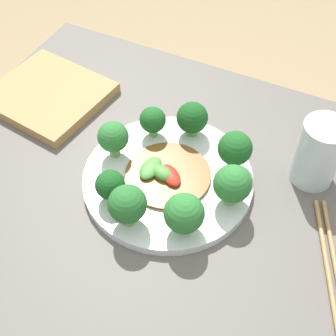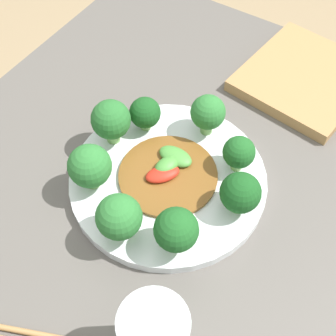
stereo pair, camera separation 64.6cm
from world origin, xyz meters
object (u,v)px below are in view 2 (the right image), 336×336
broccoli_south (111,120)px  stirfry_center (168,171)px  broccoli_northwest (239,153)px  broccoli_northeast (176,230)px  chopsticks (15,335)px  broccoli_east (119,217)px  broccoli_west (208,113)px  broccoli_north (240,193)px  plate (168,180)px  cutting_board (305,78)px  broccoli_southeast (90,166)px  broccoli_southwest (145,113)px

broccoli_south → stirfry_center: size_ratio=0.52×
broccoli_south → broccoli_northwest: bearing=106.0°
broccoli_northeast → chopsticks: broccoli_northeast is taller
broccoli_east → stirfry_center: bearing=179.7°
broccoli_east → broccoli_west: 0.21m
stirfry_center → broccoli_north: bearing=90.9°
plate → cutting_board: (-0.30, 0.08, 0.00)m
plate → cutting_board: 0.31m
cutting_board → broccoli_west: bearing=-22.4°
broccoli_southeast → broccoli_east: 0.09m
plate → broccoli_east: bearing=-1.3°
broccoli_northwest → broccoli_southeast: 0.20m
broccoli_southwest → stirfry_center: 0.10m
broccoli_northwest → broccoli_west: broccoli_west is taller
broccoli_northwest → broccoli_northeast: 0.15m
broccoli_southwest → cutting_board: size_ratio=0.25×
broccoli_west → chopsticks: size_ratio=0.32×
broccoli_southwest → broccoli_northwest: broccoli_northwest is taller
broccoli_east → plate: bearing=178.7°
broccoli_southeast → broccoli_east: (0.04, 0.08, 0.00)m
cutting_board → stirfry_center: bearing=-16.4°
broccoli_south → stirfry_center: 0.11m
stirfry_center → chopsticks: stirfry_center is taller
stirfry_center → chopsticks: 0.28m
broccoli_southwest → broccoli_northwest: (-0.01, 0.15, 0.00)m
plate → chopsticks: 0.28m
broccoli_southwest → broccoli_east: broccoli_east is taller
broccoli_southeast → broccoli_east: size_ratio=0.98×
plate → broccoli_north: (-0.01, 0.11, 0.04)m
broccoli_south → broccoli_southeast: (0.08, 0.02, -0.00)m
broccoli_north → broccoli_northwest: bearing=-151.5°
broccoli_south → broccoli_west: size_ratio=1.07×
stirfry_center → cutting_board: 0.31m
plate → chopsticks: bearing=-7.0°
broccoli_north → broccoli_west: bearing=-133.2°
broccoli_east → broccoli_west: bearing=178.2°
broccoli_northwest → broccoli_east: (0.17, -0.08, 0.01)m
broccoli_south → cutting_board: bearing=146.3°
broccoli_north → broccoli_west: size_ratio=0.96×
broccoli_southwest → broccoli_northeast: 0.21m
stirfry_center → broccoli_southwest: bearing=-126.3°
broccoli_west → chopsticks: 0.38m
broccoli_northwest → broccoli_north: size_ratio=0.90×
broccoli_southeast → broccoli_northeast: size_ratio=0.99×
broccoli_north → broccoli_northeast: size_ratio=0.91×
broccoli_east → broccoli_north: bearing=136.4°
plate → broccoli_northwest: broccoli_northwest is taller
broccoli_northwest → cutting_board: (-0.23, 0.01, -0.04)m
broccoli_northeast → broccoli_southeast: bearing=-98.1°
broccoli_southwest → cutting_board: broccoli_southwest is taller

